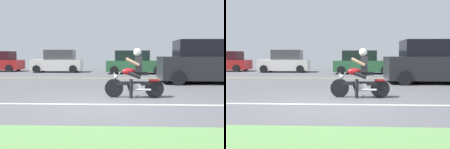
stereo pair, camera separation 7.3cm
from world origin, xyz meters
The scene contains 8 objects.
ground centered at (0.00, 3.00, -0.02)m, with size 56.00×30.00×0.04m, color #545459.
lane_line_near centered at (0.00, 0.07, 0.00)m, with size 50.40×0.12×0.01m, color silver.
lane_line_far centered at (0.00, 7.78, 0.00)m, with size 50.40×0.12×0.01m, color yellow.
motorcyclist centered at (0.77, 1.21, 0.63)m, with size 1.79×0.58×1.50m.
suv_nearby centered at (4.51, 5.51, 0.96)m, with size 4.88×2.27×1.98m.
parked_car_1 centered at (-4.52, 12.88, 0.78)m, with size 3.77×2.04×1.69m.
parked_car_2 centered at (1.26, 11.52, 0.75)m, with size 4.11×2.09×1.61m.
parked_car_3 centered at (6.27, 13.90, 0.67)m, with size 4.39×2.01×1.43m.
Camera 1 is at (0.40, -6.53, 1.28)m, focal length 41.11 mm.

